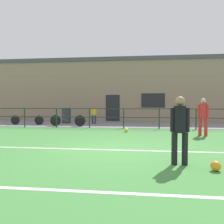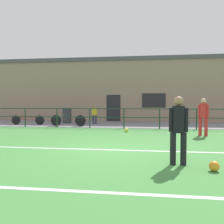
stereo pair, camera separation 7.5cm
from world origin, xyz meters
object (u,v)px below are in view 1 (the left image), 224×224
at_px(player_striker, 203,115).
at_px(soccer_ball_spare, 126,130).
at_px(spectator_child, 94,114).
at_px(bicycle_parked_1, 27,120).
at_px(bicycle_parked_2, 68,120).
at_px(trash_bin_0, 66,116).
at_px(soccer_ball_match, 216,166).
at_px(player_goalkeeper, 180,126).

height_order(player_striker, soccer_ball_spare, player_striker).
distance_m(spectator_child, bicycle_parked_1, 4.44).
relative_size(spectator_child, bicycle_parked_2, 0.55).
height_order(spectator_child, trash_bin_0, spectator_child).
xyz_separation_m(soccer_ball_match, trash_bin_0, (-6.85, 10.73, 0.45)).
bearing_deg(player_striker, bicycle_parked_1, 1.16).
height_order(spectator_child, bicycle_parked_1, spectator_child).
height_order(player_striker, soccer_ball_match, player_striker).
bearing_deg(bicycle_parked_1, player_goalkeeper, -46.50).
relative_size(player_striker, soccer_ball_spare, 7.72).
height_order(soccer_ball_spare, spectator_child, spectator_child).
height_order(player_striker, bicycle_parked_1, player_striker).
distance_m(player_goalkeeper, soccer_ball_match, 1.15).
bearing_deg(spectator_child, player_striker, 135.74).
relative_size(bicycle_parked_2, trash_bin_0, 2.09).
height_order(player_goalkeeper, trash_bin_0, player_goalkeeper).
distance_m(player_striker, soccer_ball_spare, 3.69).
relative_size(soccer_ball_spare, trash_bin_0, 0.20).
xyz_separation_m(soccer_ball_match, spectator_child, (-4.82, 10.53, 0.62)).
relative_size(player_goalkeeper, player_striker, 0.97).
relative_size(player_striker, bicycle_parked_2, 0.74).
bearing_deg(bicycle_parked_2, bicycle_parked_1, 170.64).
height_order(player_goalkeeper, player_striker, player_striker).
height_order(player_striker, spectator_child, player_striker).
xyz_separation_m(player_goalkeeper, bicycle_parked_1, (-8.36, 8.81, -0.58)).
relative_size(soccer_ball_match, bicycle_parked_1, 0.10).
xyz_separation_m(soccer_ball_match, bicycle_parked_1, (-9.05, 9.24, 0.23)).
bearing_deg(bicycle_parked_2, spectator_child, 53.71).
xyz_separation_m(player_striker, bicycle_parked_2, (-7.27, 3.25, -0.57)).
bearing_deg(trash_bin_0, player_striker, -33.19).
bearing_deg(trash_bin_0, player_goalkeeper, -59.13).
bearing_deg(player_goalkeeper, bicycle_parked_2, 124.10).
bearing_deg(bicycle_parked_1, bicycle_parked_2, -9.36).
bearing_deg(bicycle_parked_1, trash_bin_0, 34.11).
xyz_separation_m(player_striker, trash_bin_0, (-7.99, 5.23, -0.38)).
distance_m(player_goalkeeper, bicycle_parked_1, 12.16).
bearing_deg(player_goalkeeper, spectator_child, 113.18).
bearing_deg(bicycle_parked_1, soccer_ball_match, -45.58).
bearing_deg(soccer_ball_spare, bicycle_parked_2, 148.53).
height_order(bicycle_parked_2, trash_bin_0, trash_bin_0).
distance_m(player_goalkeeper, spectator_child, 10.92).
height_order(spectator_child, bicycle_parked_2, spectator_child).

